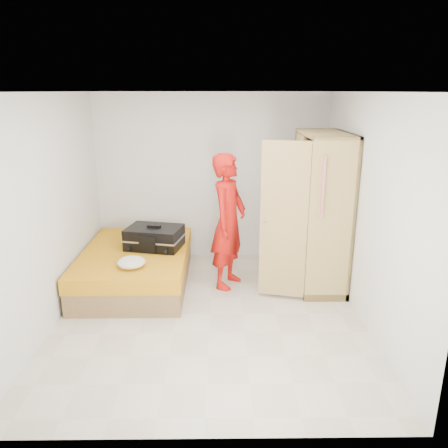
{
  "coord_description": "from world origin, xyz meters",
  "views": [
    {
      "loc": [
        0.12,
        -4.78,
        2.61
      ],
      "look_at": [
        0.18,
        0.48,
        1.0
      ],
      "focal_mm": 35.0,
      "sensor_mm": 36.0,
      "label": 1
    }
  ],
  "objects_px": {
    "bed": "(136,267)",
    "suitcase": "(154,237)",
    "round_cushion": "(131,262)",
    "person": "(228,221)",
    "wardrobe": "(318,216)"
  },
  "relations": [
    {
      "from": "suitcase",
      "to": "round_cushion",
      "type": "distance_m",
      "value": 0.75
    },
    {
      "from": "bed",
      "to": "person",
      "type": "height_order",
      "value": "person"
    },
    {
      "from": "bed",
      "to": "round_cushion",
      "type": "distance_m",
      "value": 0.7
    },
    {
      "from": "person",
      "to": "round_cushion",
      "type": "bearing_deg",
      "value": 138.57
    },
    {
      "from": "person",
      "to": "round_cushion",
      "type": "xyz_separation_m",
      "value": [
        -1.22,
        -0.57,
        -0.36
      ]
    },
    {
      "from": "bed",
      "to": "suitcase",
      "type": "xyz_separation_m",
      "value": [
        0.26,
        0.11,
        0.39
      ]
    },
    {
      "from": "person",
      "to": "suitcase",
      "type": "distance_m",
      "value": 1.08
    },
    {
      "from": "round_cushion",
      "to": "person",
      "type": "bearing_deg",
      "value": 25.09
    },
    {
      "from": "bed",
      "to": "person",
      "type": "distance_m",
      "value": 1.46
    },
    {
      "from": "bed",
      "to": "wardrobe",
      "type": "xyz_separation_m",
      "value": [
        2.5,
        -0.04,
        0.75
      ]
    },
    {
      "from": "bed",
      "to": "person",
      "type": "relative_size",
      "value": 1.1
    },
    {
      "from": "bed",
      "to": "suitcase",
      "type": "height_order",
      "value": "suitcase"
    },
    {
      "from": "wardrobe",
      "to": "person",
      "type": "xyz_separation_m",
      "value": [
        -1.21,
        -0.01,
        -0.08
      ]
    },
    {
      "from": "wardrobe",
      "to": "round_cushion",
      "type": "height_order",
      "value": "wardrobe"
    },
    {
      "from": "wardrobe",
      "to": "suitcase",
      "type": "distance_m",
      "value": 2.27
    }
  ]
}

